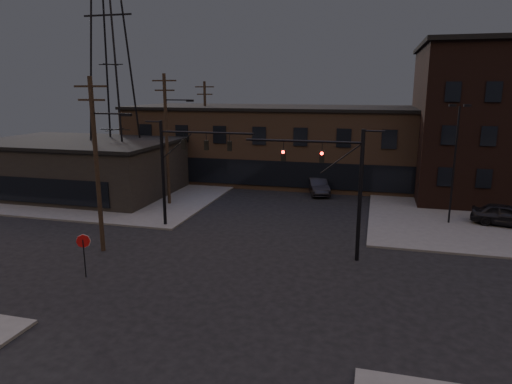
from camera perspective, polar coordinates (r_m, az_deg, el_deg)
ground at (r=25.81m, az=-2.84°, el=-10.67°), size 140.00×140.00×0.00m
sidewalk_nw at (r=54.25m, az=-18.13°, el=1.39°), size 30.00×30.00×0.15m
building_row at (r=51.42m, az=6.65°, el=5.77°), size 40.00×12.00×8.00m
building_left at (r=47.84m, az=-20.18°, el=2.71°), size 16.00×12.00×5.00m
traffic_signal_near at (r=27.61m, az=10.60°, el=1.44°), size 7.12×0.24×8.00m
traffic_signal_far at (r=33.98m, az=-9.67°, el=3.75°), size 7.12×0.24×8.00m
stop_sign at (r=26.95m, az=-20.76°, el=-6.29°), size 0.72×0.33×2.48m
utility_pole_near at (r=30.00m, az=-19.23°, el=3.66°), size 3.70×0.28×11.00m
utility_pole_mid at (r=40.80m, az=-11.03°, el=6.78°), size 3.70×0.28×11.50m
utility_pole_far at (r=52.21m, az=-6.33°, el=7.86°), size 2.20×0.28×11.00m
transmission_tower at (r=47.80m, az=-17.69°, el=14.95°), size 7.00×7.00×25.00m
lot_light_a at (r=37.27m, az=23.64°, el=4.42°), size 1.50×0.28×9.14m
parked_car_lot_a at (r=39.18m, az=28.77°, el=-2.52°), size 5.14×3.00×1.64m
car_crossing at (r=45.58m, az=7.74°, el=0.74°), size 3.03×5.12×1.60m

